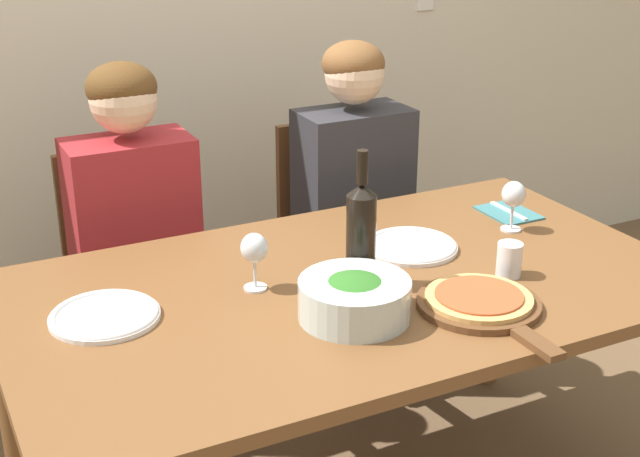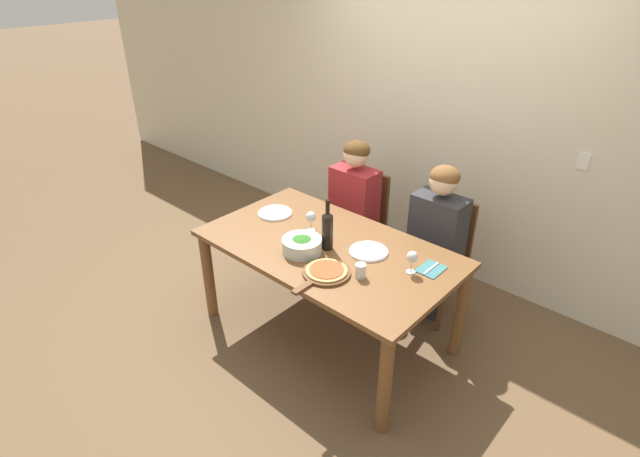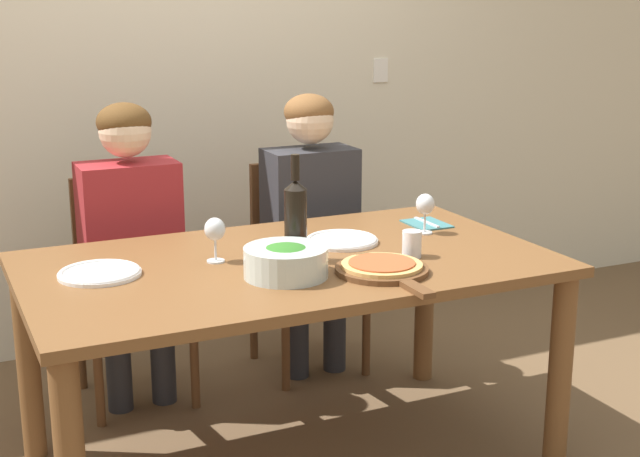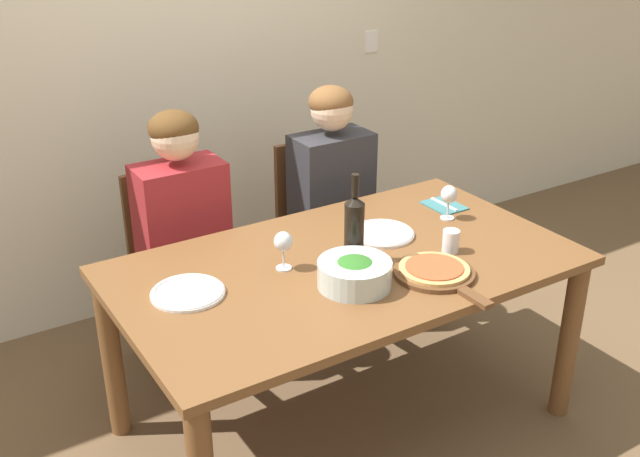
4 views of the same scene
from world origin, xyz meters
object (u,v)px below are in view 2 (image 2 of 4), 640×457
(wine_glass_right, at_px, (412,258))
(fork_on_napkin, at_px, (431,269))
(person_woman, at_px, (353,199))
(wine_bottle, at_px, (327,229))
(wine_glass_left, at_px, (311,218))
(water_tumbler, at_px, (361,271))
(dinner_plate_left, at_px, (275,213))
(pizza_on_board, at_px, (326,272))
(chair_right, at_px, (440,252))
(broccoli_bowl, at_px, (302,245))
(chair_left, at_px, (360,220))
(person_man, at_px, (436,229))
(dinner_plate_right, at_px, (369,251))

(wine_glass_right, distance_m, fork_on_napkin, 0.17)
(person_woman, height_order, fork_on_napkin, person_woman)
(wine_bottle, relative_size, fork_on_napkin, 2.00)
(wine_bottle, height_order, fork_on_napkin, wine_bottle)
(wine_glass_left, relative_size, water_tumbler, 1.66)
(dinner_plate_left, bearing_deg, person_woman, 68.71)
(wine_bottle, xyz_separation_m, wine_glass_left, (-0.25, 0.10, -0.04))
(person_woman, relative_size, wine_glass_left, 8.08)
(dinner_plate_left, height_order, wine_glass_right, wine_glass_right)
(wine_bottle, relative_size, pizza_on_board, 0.82)
(chair_right, distance_m, broccoli_bowl, 1.16)
(wine_glass_right, bearing_deg, chair_left, 142.59)
(chair_left, distance_m, wine_glass_left, 0.85)
(chair_left, distance_m, wine_bottle, 1.03)
(person_woman, xyz_separation_m, pizza_on_board, (0.58, -0.99, 0.03))
(pizza_on_board, bearing_deg, person_woman, 120.12)
(pizza_on_board, bearing_deg, dinner_plate_left, 156.85)
(pizza_on_board, bearing_deg, broccoli_bowl, 161.84)
(wine_bottle, distance_m, pizza_on_board, 0.34)
(chair_right, distance_m, person_man, 0.27)
(person_woman, distance_m, person_man, 0.78)
(dinner_plate_left, height_order, dinner_plate_right, same)
(chair_right, relative_size, broccoli_bowl, 3.38)
(wine_glass_left, height_order, water_tumbler, wine_glass_left)
(dinner_plate_right, xyz_separation_m, pizza_on_board, (-0.04, -0.38, 0.01))
(wine_bottle, bearing_deg, person_man, 62.08)
(broccoli_bowl, distance_m, pizza_on_board, 0.31)
(person_man, distance_m, broccoli_bowl, 1.03)
(fork_on_napkin, bearing_deg, person_man, 116.97)
(wine_glass_right, bearing_deg, broccoli_bowl, -157.82)
(chair_right, relative_size, person_man, 0.74)
(person_woman, xyz_separation_m, wine_glass_left, (0.13, -0.65, 0.12))
(chair_right, height_order, wine_bottle, wine_bottle)
(person_man, height_order, pizza_on_board, person_man)
(chair_right, relative_size, dinner_plate_right, 3.46)
(chair_left, height_order, dinner_plate_left, chair_left)
(dinner_plate_right, relative_size, wine_glass_right, 1.73)
(wine_glass_right, bearing_deg, fork_on_napkin, 54.97)
(broccoli_bowl, xyz_separation_m, pizza_on_board, (0.29, -0.10, -0.03))
(person_woman, distance_m, dinner_plate_left, 0.69)
(person_woman, xyz_separation_m, fork_on_napkin, (1.03, -0.51, 0.02))
(chair_right, distance_m, wine_glass_right, 0.84)
(dinner_plate_left, bearing_deg, person_man, 31.97)
(person_woman, distance_m, wine_bottle, 0.86)
(person_man, relative_size, dinner_plate_left, 4.68)
(broccoli_bowl, relative_size, wine_glass_left, 1.77)
(person_woman, relative_size, fork_on_napkin, 6.78)
(wine_bottle, height_order, dinner_plate_left, wine_bottle)
(person_man, xyz_separation_m, dinner_plate_right, (-0.16, -0.61, 0.03))
(dinner_plate_left, relative_size, wine_glass_right, 1.73)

